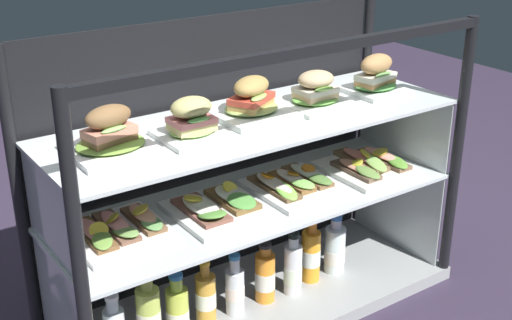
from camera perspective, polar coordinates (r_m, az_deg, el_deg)
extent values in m
cube|color=#2F2639|center=(2.25, 0.00, -12.26)|extent=(6.00, 6.00, 0.02)
cube|color=#9A9D9C|center=(2.23, 0.00, -11.59)|extent=(1.28, 0.46, 0.04)
cylinder|color=black|center=(1.60, -14.22, -9.49)|extent=(0.03, 0.03, 0.89)
cylinder|color=black|center=(2.27, 16.17, 0.25)|extent=(0.03, 0.03, 0.89)
cylinder|color=black|center=(1.97, -18.83, -3.71)|extent=(0.03, 0.03, 0.89)
cylinder|color=black|center=(2.54, 8.78, 3.31)|extent=(0.03, 0.03, 0.89)
cube|color=black|center=(1.72, 4.15, 8.94)|extent=(1.24, 0.03, 0.03)
cube|color=black|center=(2.19, -3.41, 0.89)|extent=(1.21, 0.01, 0.84)
cube|color=silver|center=(1.91, -15.37, -12.38)|extent=(0.01, 0.40, 0.33)
cube|color=silver|center=(2.48, 11.50, -3.33)|extent=(0.01, 0.40, 0.33)
cube|color=silver|center=(2.05, 0.00, -3.36)|extent=(1.23, 0.41, 0.01)
cube|color=silver|center=(1.76, -16.35, -4.48)|extent=(0.01, 0.40, 0.24)
cube|color=silver|center=(2.37, 12.05, 3.09)|extent=(0.01, 0.40, 0.24)
cube|color=silver|center=(1.95, 0.00, 3.23)|extent=(1.23, 0.41, 0.01)
cube|color=white|center=(1.75, -11.85, 0.86)|extent=(0.20, 0.20, 0.02)
ellipsoid|color=#76A13D|center=(1.75, -11.89, 1.33)|extent=(0.17, 0.15, 0.01)
cube|color=olive|center=(1.74, -11.92, 1.69)|extent=(0.13, 0.09, 0.02)
cube|color=tan|center=(1.74, -11.98, 2.33)|extent=(0.14, 0.09, 0.02)
ellipsoid|color=#90C563|center=(1.70, -11.60, 2.49)|extent=(0.08, 0.04, 0.01)
ellipsoid|color=brown|center=(1.72, -12.08, 3.52)|extent=(0.14, 0.09, 0.06)
cube|color=white|center=(1.82, -5.27, 2.02)|extent=(0.17, 0.17, 0.01)
ellipsoid|color=#9CD164|center=(1.81, -5.29, 2.44)|extent=(0.12, 0.10, 0.01)
cube|color=#D8C97B|center=(1.81, -5.30, 2.77)|extent=(0.11, 0.08, 0.02)
cube|color=#D37575|center=(1.80, -5.32, 3.29)|extent=(0.11, 0.09, 0.01)
ellipsoid|color=#508E42|center=(1.77, -4.74, 3.31)|extent=(0.07, 0.03, 0.02)
ellipsoid|color=tan|center=(1.79, -5.36, 4.34)|extent=(0.11, 0.09, 0.05)
cube|color=white|center=(1.96, -0.50, 3.78)|extent=(0.21, 0.21, 0.02)
ellipsoid|color=#96B35C|center=(1.96, -0.50, 4.29)|extent=(0.16, 0.13, 0.02)
cube|color=tan|center=(1.95, -0.50, 4.59)|extent=(0.15, 0.13, 0.02)
cube|color=#CB4533|center=(1.95, -0.51, 5.08)|extent=(0.16, 0.14, 0.02)
ellipsoid|color=#93B759|center=(1.92, 0.12, 5.16)|extent=(0.08, 0.06, 0.01)
ellipsoid|color=#A48245|center=(1.94, -0.51, 6.07)|extent=(0.16, 0.14, 0.05)
cube|color=white|center=(2.07, 4.84, 4.68)|extent=(0.20, 0.20, 0.01)
ellipsoid|color=#69AF47|center=(2.07, 4.86, 5.07)|extent=(0.15, 0.12, 0.02)
cube|color=#DFBB89|center=(2.07, 4.87, 5.35)|extent=(0.11, 0.09, 0.02)
cube|color=beige|center=(2.06, 4.88, 5.80)|extent=(0.11, 0.09, 0.02)
ellipsoid|color=#81BA52|center=(2.03, 5.60, 5.84)|extent=(0.07, 0.03, 0.02)
ellipsoid|color=tan|center=(2.05, 4.91, 6.66)|extent=(0.12, 0.09, 0.05)
cube|color=white|center=(2.22, 9.73, 5.67)|extent=(0.17, 0.17, 0.01)
ellipsoid|color=#4E9444|center=(2.21, 9.76, 6.10)|extent=(0.14, 0.12, 0.02)
cube|color=tan|center=(2.21, 9.78, 6.36)|extent=(0.14, 0.09, 0.02)
cube|color=beige|center=(2.21, 9.81, 6.80)|extent=(0.14, 0.10, 0.02)
ellipsoid|color=#6B9A55|center=(2.18, 10.41, 6.93)|extent=(0.08, 0.04, 0.01)
ellipsoid|color=#A57948|center=(2.20, 9.88, 7.79)|extent=(0.14, 0.10, 0.06)
cube|color=white|center=(1.88, -11.20, -5.93)|extent=(0.25, 0.27, 0.01)
cube|color=brown|center=(1.86, -13.23, -5.99)|extent=(0.06, 0.20, 0.01)
ellipsoid|color=#73A043|center=(1.81, -12.54, -6.42)|extent=(0.08, 0.11, 0.02)
ellipsoid|color=pink|center=(1.86, -13.26, -5.66)|extent=(0.05, 0.16, 0.01)
cylinder|color=yellow|center=(1.83, -12.80, -5.66)|extent=(0.06, 0.06, 0.03)
cube|color=brown|center=(1.89, -11.44, -5.40)|extent=(0.06, 0.20, 0.01)
ellipsoid|color=#7AA553|center=(1.83, -10.71, -5.81)|extent=(0.07, 0.11, 0.03)
ellipsoid|color=pink|center=(1.88, -11.47, -5.04)|extent=(0.05, 0.16, 0.01)
cylinder|color=yellow|center=(1.88, -11.75, -4.70)|extent=(0.06, 0.06, 0.03)
cube|color=brown|center=(1.91, -9.26, -4.85)|extent=(0.06, 0.17, 0.01)
ellipsoid|color=#669A53|center=(1.86, -8.57, -5.13)|extent=(0.06, 0.09, 0.02)
ellipsoid|color=#F1A982|center=(1.90, -9.29, -4.42)|extent=(0.05, 0.14, 0.02)
cylinder|color=yellow|center=(1.90, -9.49, -4.06)|extent=(0.06, 0.06, 0.02)
cube|color=white|center=(1.97, -3.10, -4.16)|extent=(0.25, 0.27, 0.02)
cube|color=brown|center=(1.94, -4.55, -4.11)|extent=(0.09, 0.20, 0.01)
ellipsoid|color=#68AB47|center=(1.89, -3.63, -4.47)|extent=(0.10, 0.11, 0.04)
ellipsoid|color=white|center=(1.94, -4.56, -3.73)|extent=(0.07, 0.16, 0.02)
cylinder|color=yellow|center=(1.95, -5.20, -3.16)|extent=(0.07, 0.07, 0.02)
cube|color=brown|center=(2.00, -2.03, -3.18)|extent=(0.09, 0.18, 0.02)
ellipsoid|color=#559942|center=(1.95, -1.18, -3.39)|extent=(0.08, 0.10, 0.03)
ellipsoid|color=white|center=(1.99, -2.04, -2.80)|extent=(0.07, 0.14, 0.01)
cylinder|color=yellow|center=(2.01, -2.13, -2.29)|extent=(0.06, 0.06, 0.03)
cube|color=white|center=(2.11, 3.28, -2.25)|extent=(0.25, 0.27, 0.01)
cube|color=brown|center=(2.08, 1.44, -2.24)|extent=(0.06, 0.21, 0.01)
ellipsoid|color=#86CA4D|center=(2.03, 2.48, -2.55)|extent=(0.07, 0.11, 0.03)
ellipsoid|color=silver|center=(2.07, 1.44, -1.86)|extent=(0.05, 0.17, 0.02)
cylinder|color=orange|center=(2.08, 0.95, -1.31)|extent=(0.04, 0.04, 0.02)
cube|color=brown|center=(2.11, 2.95, -1.80)|extent=(0.06, 0.17, 0.02)
ellipsoid|color=#8AC85E|center=(2.06, 3.84, -1.95)|extent=(0.07, 0.10, 0.02)
ellipsoid|color=silver|center=(2.10, 2.96, -1.43)|extent=(0.05, 0.14, 0.01)
cylinder|color=orange|center=(2.10, 3.10, -1.13)|extent=(0.04, 0.04, 0.02)
cube|color=brown|center=(2.15, 4.22, -1.33)|extent=(0.06, 0.20, 0.01)
ellipsoid|color=#5C873D|center=(2.11, 5.23, -1.57)|extent=(0.06, 0.10, 0.02)
ellipsoid|color=white|center=(2.15, 4.23, -1.02)|extent=(0.05, 0.16, 0.01)
cylinder|color=orange|center=(2.15, 4.34, -0.68)|extent=(0.05, 0.05, 0.01)
cube|color=white|center=(2.26, 9.06, -0.68)|extent=(0.25, 0.27, 0.02)
cube|color=brown|center=(2.21, 8.19, -0.83)|extent=(0.06, 0.18, 0.01)
ellipsoid|color=olive|center=(2.17, 9.18, -1.00)|extent=(0.06, 0.10, 0.03)
ellipsoid|color=#ECA07D|center=(2.20, 8.21, -0.51)|extent=(0.05, 0.15, 0.01)
cylinder|color=yellow|center=(2.20, 8.30, -0.22)|extent=(0.05, 0.05, 0.02)
cube|color=brown|center=(2.28, 8.70, -0.08)|extent=(0.06, 0.21, 0.02)
ellipsoid|color=#8AB857|center=(2.23, 9.82, -0.27)|extent=(0.07, 0.11, 0.03)
ellipsoid|color=#F59481|center=(2.27, 8.72, 0.28)|extent=(0.05, 0.17, 0.02)
cylinder|color=yellow|center=(2.26, 9.11, 0.47)|extent=(0.07, 0.07, 0.03)
cube|color=brown|center=(2.30, 10.37, 0.06)|extent=(0.06, 0.21, 0.01)
ellipsoid|color=#63A138|center=(2.26, 11.51, -0.15)|extent=(0.08, 0.12, 0.02)
ellipsoid|color=#F5A38D|center=(2.30, 10.40, 0.40)|extent=(0.05, 0.17, 0.02)
cylinder|color=yellow|center=(2.29, 10.17, 0.65)|extent=(0.07, 0.07, 0.02)
cylinder|color=white|center=(1.88, -11.74, -11.61)|extent=(0.03, 0.03, 0.04)
cylinder|color=white|center=(1.87, -11.80, -10.99)|extent=(0.04, 0.04, 0.01)
cylinder|color=#B8CB51|center=(1.90, -9.00, -10.06)|extent=(0.03, 0.03, 0.04)
cylinder|color=silver|center=(1.88, -9.05, -9.43)|extent=(0.04, 0.04, 0.01)
cylinder|color=#C0D147|center=(2.02, -6.46, -12.40)|extent=(0.06, 0.06, 0.15)
cylinder|color=white|center=(2.03, -6.44, -12.80)|extent=(0.07, 0.07, 0.06)
cylinder|color=#B0D34C|center=(1.97, -6.59, -10.10)|extent=(0.04, 0.04, 0.04)
cylinder|color=#2B6CAF|center=(1.95, -6.62, -9.45)|extent=(0.04, 0.04, 0.01)
cylinder|color=gold|center=(2.07, -4.15, -11.34)|extent=(0.06, 0.06, 0.15)
cylinder|color=#E9ECCE|center=(2.07, -4.15, -11.31)|extent=(0.06, 0.06, 0.05)
cylinder|color=gold|center=(2.02, -4.23, -9.07)|extent=(0.03, 0.03, 0.04)
cylinder|color=gold|center=(2.01, -4.25, -8.47)|extent=(0.03, 0.03, 0.01)
cylinder|color=silver|center=(2.11, -1.75, -10.79)|extent=(0.06, 0.06, 0.14)
cylinder|color=#F4DED1|center=(2.11, -1.75, -10.75)|extent=(0.06, 0.06, 0.04)
cylinder|color=silver|center=(2.06, -1.78, -8.62)|extent=(0.03, 0.03, 0.04)
cylinder|color=teal|center=(2.04, -1.79, -7.94)|extent=(0.03, 0.03, 0.01)
cylinder|color=orange|center=(2.16, 0.75, -9.65)|extent=(0.06, 0.06, 0.16)
cylinder|color=silver|center=(2.16, 0.75, -9.80)|extent=(0.06, 0.06, 0.06)
cylinder|color=orange|center=(2.11, 0.76, -7.51)|extent=(0.04, 0.04, 0.03)
cylinder|color=black|center=(2.10, 0.76, -7.03)|extent=(0.04, 0.04, 0.01)
cylinder|color=white|center=(2.20, 3.05, -9.00)|extent=(0.06, 0.06, 0.16)
cylinder|color=white|center=(2.21, 3.04, -9.36)|extent=(0.06, 0.06, 0.06)
cylinder|color=white|center=(2.15, 3.11, -6.76)|extent=(0.03, 0.03, 0.03)
cylinder|color=black|center=(2.13, 3.12, -6.19)|extent=(0.04, 0.04, 0.01)
cylinder|color=orange|center=(2.26, 4.53, -7.89)|extent=(0.06, 0.06, 0.17)
cylinder|color=silver|center=(2.26, 4.53, -7.93)|extent=(0.06, 0.06, 0.06)
cylinder|color=orange|center=(2.21, 4.62, -5.43)|extent=(0.03, 0.03, 0.05)
cylinder|color=teal|center=(2.19, 4.64, -4.71)|extent=(0.04, 0.04, 0.01)
cylinder|color=white|center=(2.32, 6.50, -7.34)|extent=(0.07, 0.07, 0.16)
cylinder|color=white|center=(2.33, 6.48, -7.79)|extent=(0.07, 0.07, 0.05)
cylinder|color=white|center=(2.27, 6.61, -5.24)|extent=(0.03, 0.03, 0.03)
cylinder|color=#306AB9|center=(2.26, 6.63, -4.71)|extent=(0.04, 0.04, 0.01)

